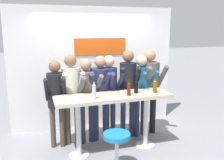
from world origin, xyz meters
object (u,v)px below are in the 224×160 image
object	(u,v)px
person_center_right	(109,88)
wine_bottle_2	(155,86)
person_rightmost	(149,83)
person_right	(128,84)
wine_bottle_0	(136,86)
tasting_table	(114,105)
person_center	(101,90)
person_far_right	(141,86)
person_far_left	(56,94)
wine_bottle_3	(129,88)
person_left	(71,89)
person_center_left	(87,92)
wine_bottle_1	(94,91)
bar_stool	(117,146)

from	to	relation	value
person_center_right	wine_bottle_2	xyz separation A→B (m)	(0.69, -0.57, 0.12)
person_center_right	person_rightmost	bearing A→B (deg)	-9.60
person_right	wine_bottle_0	bearing A→B (deg)	-82.22
tasting_table	person_center	xyz separation A→B (m)	(-0.09, 0.50, 0.17)
person_far_right	wine_bottle_0	distance (m)	0.53
person_far_left	wine_bottle_2	size ratio (longest dim) A/B	5.97
wine_bottle_0	wine_bottle_2	size ratio (longest dim) A/B	0.97
person_far_left	person_center_right	size ratio (longest dim) A/B	0.97
person_center	person_center_right	world-z (taller)	person_center_right
person_center_right	person_far_left	bearing A→B (deg)	172.91
person_center_right	wine_bottle_3	size ratio (longest dim) A/B	6.06
person_rightmost	wine_bottle_3	world-z (taller)	person_rightmost
person_left	wine_bottle_2	bearing A→B (deg)	-22.64
person_left	person_rightmost	xyz separation A→B (m)	(1.59, -0.02, 0.01)
person_right	wine_bottle_0	distance (m)	0.48
person_center	person_center_right	xyz separation A→B (m)	(0.17, -0.00, 0.03)
person_center_left	wine_bottle_0	size ratio (longest dim) A/B	6.15
person_center_right	person_rightmost	size ratio (longest dim) A/B	0.95
tasting_table	wine_bottle_1	size ratio (longest dim) A/B	6.62
wine_bottle_1	wine_bottle_0	bearing A→B (deg)	9.10
wine_bottle_2	wine_bottle_0	bearing A→B (deg)	167.61
wine_bottle_2	tasting_table	bearing A→B (deg)	174.93
person_right	wine_bottle_0	size ratio (longest dim) A/B	6.69
person_far_right	tasting_table	bearing A→B (deg)	-161.06
person_center_right	wine_bottle_1	distance (m)	0.78
person_center_right	person_rightmost	distance (m)	0.86
person_far_left	wine_bottle_3	xyz separation A→B (m)	(1.18, -0.57, 0.15)
wine_bottle_0	person_rightmost	bearing A→B (deg)	43.96
person_rightmost	person_center	bearing A→B (deg)	174.66
person_far_left	person_center_left	size ratio (longest dim) A/B	1.00
tasting_table	person_center_right	xyz separation A→B (m)	(0.08, 0.50, 0.19)
tasting_table	person_far_right	xyz separation A→B (m)	(0.73, 0.43, 0.18)
wine_bottle_0	wine_bottle_1	size ratio (longest dim) A/B	0.86
person_center	wine_bottle_3	bearing A→B (deg)	-52.79
person_rightmost	tasting_table	bearing A→B (deg)	-156.94
person_left	bar_stool	bearing A→B (deg)	-67.11
bar_stool	person_rightmost	xyz separation A→B (m)	(1.09, 1.13, 0.67)
wine_bottle_0	person_center_right	bearing A→B (deg)	125.41
wine_bottle_2	wine_bottle_3	distance (m)	0.52
person_right	person_far_right	bearing A→B (deg)	0.55
bar_stool	person_far_left	distance (m)	1.48
person_rightmost	wine_bottle_2	world-z (taller)	person_rightmost
person_far_left	person_left	bearing A→B (deg)	17.27
person_center_left	wine_bottle_1	bearing A→B (deg)	-101.08
wine_bottle_2	person_center	bearing A→B (deg)	146.36
person_center_right	person_center	bearing A→B (deg)	169.60
person_center	person_far_left	bearing A→B (deg)	-168.74
person_right	wine_bottle_3	xyz separation A→B (m)	(-0.22, -0.59, 0.06)
person_left	person_center_right	bearing A→B (deg)	-1.33
person_right	wine_bottle_1	size ratio (longest dim) A/B	5.76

